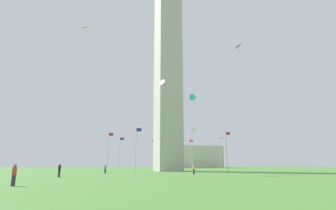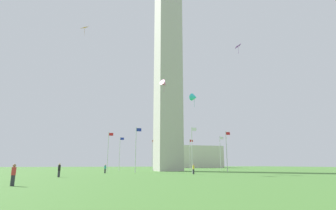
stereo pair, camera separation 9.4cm
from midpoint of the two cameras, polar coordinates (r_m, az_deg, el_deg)
ground_plane at (r=66.66m, az=0.04°, el=-13.82°), size 260.00×260.00×0.00m
obelisk_monument at (r=71.36m, az=0.04°, el=8.49°), size 5.96×5.96×54.21m
flagpole_n at (r=72.71m, az=11.08°, el=-9.69°), size 1.12×0.14×8.84m
flagpole_ne at (r=79.96m, az=4.72°, el=-10.10°), size 1.12×0.14×8.84m
flagpole_e at (r=80.53m, az=-3.30°, el=-10.14°), size 1.12×0.14×8.84m
flagpole_se at (r=74.23m, az=-10.13°, el=-9.78°), size 1.12×0.14×8.84m
flagpole_s at (r=63.55m, az=-12.50°, el=-9.26°), size 1.12×0.14×8.84m
flagpole_sw at (r=54.15m, az=-6.74°, el=-8.96°), size 1.12×0.14×8.84m
flagpole_w at (r=53.29m, az=5.19°, el=-8.94°), size 1.12×0.14×8.84m
flagpole_nw at (r=61.77m, az=12.37°, el=-9.18°), size 1.12×0.14×8.84m
person_teal_shirt at (r=52.18m, az=-13.12°, el=-13.02°), size 0.32×0.32×1.60m
person_yellow_shirt at (r=45.73m, az=5.48°, el=-13.39°), size 0.32×0.32×1.63m
person_black_shirt at (r=37.85m, az=-21.99°, el=-12.68°), size 0.32×0.32×1.74m
person_red_shirt at (r=24.02m, az=-29.83°, el=-12.74°), size 0.32×0.32×1.63m
kite_cyan_delta at (r=49.23m, az=5.61°, el=1.65°), size 1.78×1.87×2.64m
kite_orange_diamond at (r=68.12m, az=-17.18°, el=15.36°), size 1.92×1.94×2.39m
kite_purple_diamond at (r=62.49m, az=14.65°, el=11.91°), size 1.44×1.56×2.13m
kite_pink_delta at (r=56.75m, az=-0.81°, el=4.52°), size 2.08×1.98×2.72m
distant_building at (r=133.79m, az=5.62°, el=-10.90°), size 23.52×15.77×10.16m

